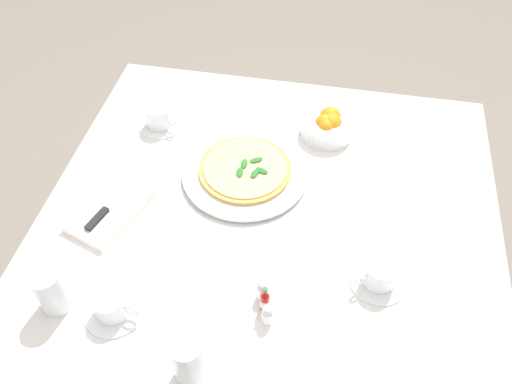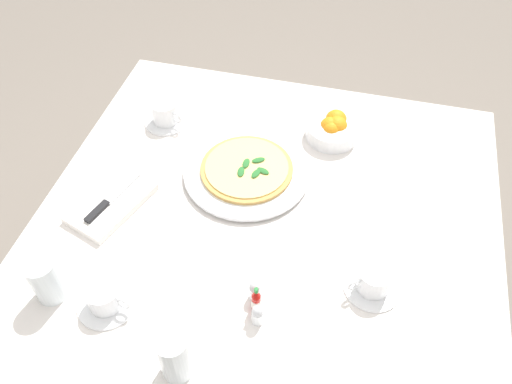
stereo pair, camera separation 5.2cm
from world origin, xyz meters
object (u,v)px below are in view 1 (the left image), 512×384
object	(u,v)px
water_glass_left_edge	(189,362)
pepper_shaker	(267,315)
water_glass_near_right	(52,291)
dinner_knife	(110,205)
coffee_cup_right_edge	(112,305)
citrus_bowl	(328,125)
hot_sauce_bottle	(265,301)
salt_shaker	(263,291)
pizza_plate	(245,172)
coffee_cup_far_right	(380,274)
pizza	(245,169)
napkin_folded	(110,209)
coffee_cup_near_left	(159,117)

from	to	relation	value
water_glass_left_edge	pepper_shaker	world-z (taller)	water_glass_left_edge
water_glass_near_right	dinner_knife	size ratio (longest dim) A/B	0.61
coffee_cup_right_edge	water_glass_near_right	size ratio (longest dim) A/B	1.13
citrus_bowl	hot_sauce_bottle	bearing A→B (deg)	172.52
salt_shaker	hot_sauce_bottle	bearing A→B (deg)	-160.35
pizza_plate	coffee_cup_far_right	xyz separation A→B (m)	(-0.27, -0.36, 0.02)
pizza	coffee_cup_right_edge	world-z (taller)	coffee_cup_right_edge
coffee_cup_far_right	pepper_shaker	size ratio (longest dim) A/B	2.31
hot_sauce_bottle	pepper_shaker	xyz separation A→B (m)	(-0.03, -0.01, -0.01)
water_glass_left_edge	water_glass_near_right	distance (m)	0.34
pepper_shaker	dinner_knife	bearing A→B (deg)	62.62
coffee_cup_far_right	pepper_shaker	xyz separation A→B (m)	(-0.14, 0.23, -0.01)
coffee_cup_right_edge	hot_sauce_bottle	distance (m)	0.33
pizza	pepper_shaker	size ratio (longest dim) A/B	4.41
water_glass_left_edge	pizza	bearing A→B (deg)	0.19
salt_shaker	pepper_shaker	bearing A→B (deg)	-160.35
pepper_shaker	napkin_folded	bearing A→B (deg)	62.94
coffee_cup_right_edge	dinner_knife	size ratio (longest dim) A/B	0.69
coffee_cup_near_left	dinner_knife	xyz separation A→B (m)	(-0.34, 0.02, -0.01)
dinner_knife	hot_sauce_bottle	bearing A→B (deg)	-97.88
citrus_bowl	hot_sauce_bottle	world-z (taller)	hot_sauce_bottle
water_glass_near_right	coffee_cup_near_left	bearing A→B (deg)	-3.92
water_glass_left_edge	pizza_plate	bearing A→B (deg)	0.24
water_glass_left_edge	napkin_folded	xyz separation A→B (m)	(0.37, 0.31, -0.05)
coffee_cup_right_edge	water_glass_near_right	xyz separation A→B (m)	(-0.00, 0.13, 0.02)
hot_sauce_bottle	salt_shaker	xyz separation A→B (m)	(0.03, 0.01, -0.01)
pepper_shaker	pizza_plate	bearing A→B (deg)	17.71
napkin_folded	coffee_cup_near_left	bearing A→B (deg)	15.14
dinner_knife	citrus_bowl	bearing A→B (deg)	-35.04
napkin_folded	citrus_bowl	world-z (taller)	citrus_bowl
coffee_cup_right_edge	citrus_bowl	world-z (taller)	citrus_bowl
coffee_cup_far_right	napkin_folded	distance (m)	0.68
coffee_cup_right_edge	hot_sauce_bottle	xyz separation A→B (m)	(0.07, -0.32, 0.01)
coffee_cup_near_left	pepper_shaker	distance (m)	0.70
dinner_knife	napkin_folded	bearing A→B (deg)	180.00
pepper_shaker	salt_shaker	bearing A→B (deg)	19.65
pizza_plate	salt_shaker	distance (m)	0.38
coffee_cup_right_edge	coffee_cup_near_left	world-z (taller)	coffee_cup_near_left
water_glass_near_right	napkin_folded	distance (m)	0.27
pizza_plate	napkin_folded	bearing A→B (deg)	121.39
citrus_bowl	salt_shaker	distance (m)	0.57
coffee_cup_right_edge	coffee_cup_near_left	bearing A→B (deg)	8.22
pizza	hot_sauce_bottle	distance (m)	0.40
dinner_knife	citrus_bowl	size ratio (longest dim) A/B	1.28
pizza_plate	coffee_cup_right_edge	distance (m)	0.50
pizza	salt_shaker	size ratio (longest dim) A/B	4.41
pizza_plate	napkin_folded	world-z (taller)	napkin_folded
citrus_bowl	water_glass_near_right	bearing A→B (deg)	141.63
pizza_plate	napkin_folded	size ratio (longest dim) A/B	1.36
coffee_cup_near_left	pepper_shaker	size ratio (longest dim) A/B	2.31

